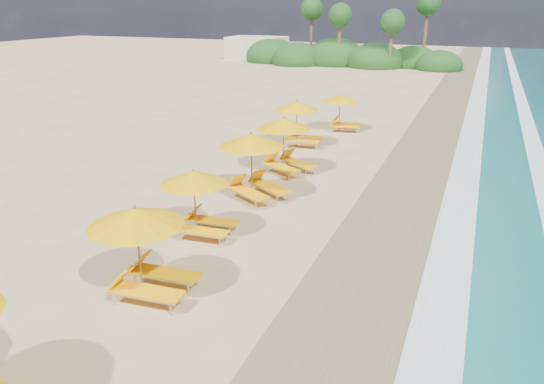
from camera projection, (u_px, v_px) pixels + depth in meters
ground at (272, 227)px, 16.33m from camera, size 160.00×160.00×0.00m
wet_sand at (397, 248)px, 14.89m from camera, size 4.00×160.00×0.01m
surf_foam at (496, 264)px, 13.92m from camera, size 4.00×160.00×0.01m
station_2 at (145, 246)px, 12.10m from camera, size 2.67×2.51×2.35m
station_3 at (200, 199)px, 15.35m from camera, size 2.43×2.28×2.14m
station_4 at (255, 162)px, 18.30m from camera, size 3.30×3.30×2.46m
station_5 at (287, 142)px, 21.17m from camera, size 3.18×3.18×2.39m
station_6 at (300, 120)px, 25.24m from camera, size 2.69×2.55×2.31m
station_7 at (343, 110)px, 28.34m from camera, size 2.53×2.42×2.09m
treeline at (342, 56)px, 58.93m from camera, size 25.80×8.80×9.74m
beach_building at (257, 48)px, 65.26m from camera, size 7.00×5.00×2.80m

